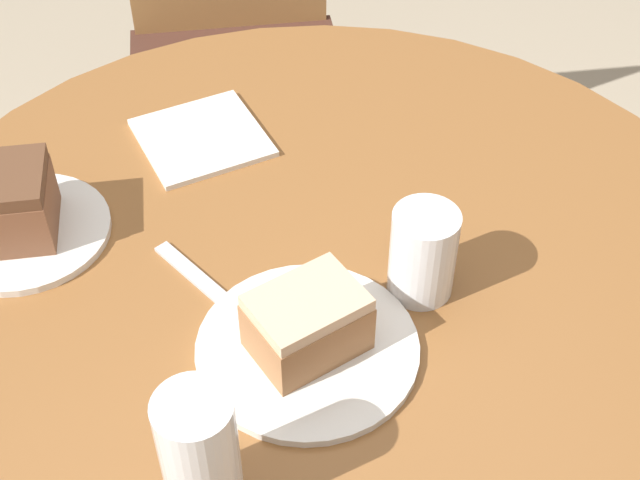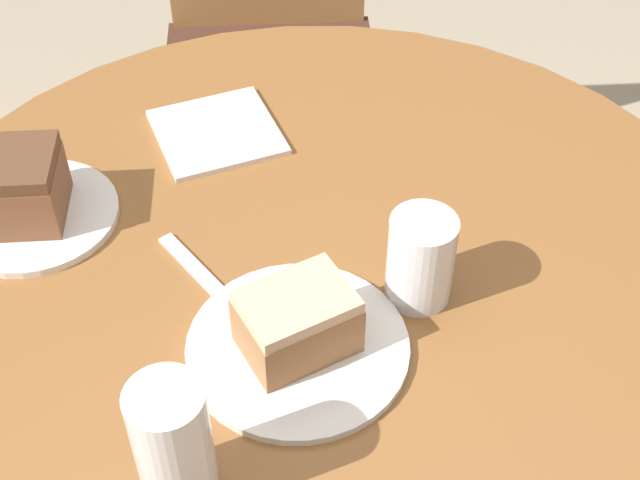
% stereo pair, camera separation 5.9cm
% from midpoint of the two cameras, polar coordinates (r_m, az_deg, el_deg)
% --- Properties ---
extents(table, '(1.08, 1.08, 0.77)m').
position_cam_midpoint_polar(table, '(1.20, -1.42, -7.87)').
color(table, brown).
rests_on(table, ground_plane).
extents(chair, '(0.47, 0.49, 1.02)m').
position_cam_midpoint_polar(chair, '(1.92, -6.35, 12.58)').
color(chair, olive).
rests_on(chair, ground_plane).
extents(plate_near, '(0.24, 0.24, 0.01)m').
position_cam_midpoint_polar(plate_near, '(0.97, -2.57, -6.99)').
color(plate_near, silver).
rests_on(plate_near, table).
extents(plate_far, '(0.21, 0.21, 0.01)m').
position_cam_midpoint_polar(plate_far, '(1.16, -19.78, 0.48)').
color(plate_far, silver).
rests_on(plate_far, table).
extents(cake_slice_near, '(0.14, 0.12, 0.08)m').
position_cam_midpoint_polar(cake_slice_near, '(0.93, -2.65, -5.35)').
color(cake_slice_near, '#9E6B42').
rests_on(cake_slice_near, plate_near).
extents(cake_slice_far, '(0.09, 0.11, 0.09)m').
position_cam_midpoint_polar(cake_slice_far, '(1.13, -20.37, 2.27)').
color(cake_slice_far, brown).
rests_on(cake_slice_far, plate_far).
extents(glass_lemonade, '(0.08, 0.08, 0.11)m').
position_cam_midpoint_polar(glass_lemonade, '(1.00, 4.90, -1.13)').
color(glass_lemonade, beige).
rests_on(glass_lemonade, table).
extents(glass_water, '(0.07, 0.07, 0.15)m').
position_cam_midpoint_polar(glass_water, '(0.83, -9.72, -13.91)').
color(glass_water, silver).
rests_on(glass_water, table).
extents(napkin_stack, '(0.20, 0.20, 0.01)m').
position_cam_midpoint_polar(napkin_stack, '(1.25, -8.93, 6.46)').
color(napkin_stack, silver).
rests_on(napkin_stack, table).
extents(fork, '(0.11, 0.16, 0.00)m').
position_cam_midpoint_polar(fork, '(1.04, -8.82, -3.01)').
color(fork, silver).
rests_on(fork, table).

